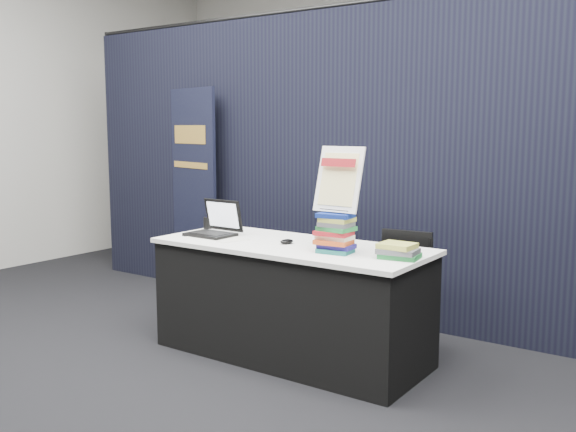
# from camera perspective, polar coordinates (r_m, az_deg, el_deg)

# --- Properties ---
(floor) EXTENTS (8.00, 8.00, 0.00)m
(floor) POSITION_cam_1_polar(r_m,az_deg,el_deg) (3.92, -4.48, -14.52)
(floor) COLOR black
(floor) RESTS_ON ground
(wall_back) EXTENTS (8.00, 0.02, 3.50)m
(wall_back) POSITION_cam_1_polar(r_m,az_deg,el_deg) (7.17, 16.46, 9.64)
(wall_back) COLOR #B2B0A8
(wall_back) RESTS_ON floor
(drape_partition) EXTENTS (6.00, 0.08, 2.40)m
(drape_partition) POSITION_cam_1_polar(r_m,az_deg,el_deg) (4.97, 7.23, 4.45)
(drape_partition) COLOR black
(drape_partition) RESTS_ON floor
(display_table) EXTENTS (1.80, 0.75, 0.75)m
(display_table) POSITION_cam_1_polar(r_m,az_deg,el_deg) (4.21, 0.27, -7.48)
(display_table) COLOR black
(display_table) RESTS_ON floor
(laptop) EXTENTS (0.32, 0.26, 0.24)m
(laptop) POSITION_cam_1_polar(r_m,az_deg,el_deg) (4.46, -6.57, -0.98)
(laptop) COLOR black
(laptop) RESTS_ON display_table
(mouse) EXTENTS (0.08, 0.11, 0.03)m
(mouse) POSITION_cam_1_polar(r_m,az_deg,el_deg) (4.12, -0.11, -2.28)
(mouse) COLOR black
(mouse) RESTS_ON display_table
(brochure_left) EXTENTS (0.31, 0.26, 0.00)m
(brochure_left) POSITION_cam_1_polar(r_m,az_deg,el_deg) (4.47, -5.74, -1.71)
(brochure_left) COLOR silver
(brochure_left) RESTS_ON display_table
(brochure_mid) EXTENTS (0.35, 0.29, 0.00)m
(brochure_mid) POSITION_cam_1_polar(r_m,az_deg,el_deg) (4.34, -5.69, -1.97)
(brochure_mid) COLOR silver
(brochure_mid) RESTS_ON display_table
(brochure_right) EXTENTS (0.29, 0.22, 0.00)m
(brochure_right) POSITION_cam_1_polar(r_m,az_deg,el_deg) (4.41, -7.06, -1.85)
(brochure_right) COLOR white
(brochure_right) RESTS_ON display_table
(pen_cup) EXTENTS (0.09, 0.09, 0.09)m
(pen_cup) POSITION_cam_1_polar(r_m,az_deg,el_deg) (4.78, -7.13, -0.60)
(pen_cup) COLOR black
(pen_cup) RESTS_ON display_table
(book_stack_tall) EXTENTS (0.20, 0.16, 0.24)m
(book_stack_tall) POSITION_cam_1_polar(r_m,az_deg,el_deg) (3.82, 4.26, -1.51)
(book_stack_tall) COLOR #175A55
(book_stack_tall) RESTS_ON display_table
(book_stack_short) EXTENTS (0.22, 0.17, 0.09)m
(book_stack_short) POSITION_cam_1_polar(r_m,az_deg,el_deg) (3.72, 9.78, -3.06)
(book_stack_short) COLOR #1F7435
(book_stack_short) RESTS_ON display_table
(info_sign) EXTENTS (0.30, 0.15, 0.41)m
(info_sign) POSITION_cam_1_polar(r_m,az_deg,el_deg) (3.81, 4.54, 3.21)
(info_sign) COLOR black
(info_sign) RESTS_ON book_stack_tall
(pullup_banner) EXTENTS (0.78, 0.29, 1.84)m
(pullup_banner) POSITION_cam_1_polar(r_m,az_deg,el_deg) (5.96, -8.52, 1.30)
(pullup_banner) COLOR black
(pullup_banner) RESTS_ON floor
(stacking_chair) EXTENTS (0.39, 0.40, 0.81)m
(stacking_chair) POSITION_cam_1_polar(r_m,az_deg,el_deg) (4.31, 9.65, -6.24)
(stacking_chair) COLOR black
(stacking_chair) RESTS_ON floor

